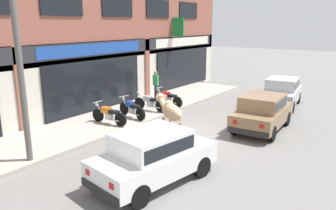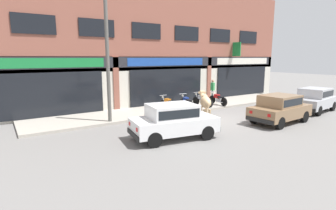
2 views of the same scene
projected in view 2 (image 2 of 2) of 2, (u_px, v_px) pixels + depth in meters
The scene contains 13 objects.
ground_plane at pixel (222, 120), 14.22m from camera, with size 90.00×90.00×0.00m, color slate.
sidewalk at pixel (181, 108), 17.31m from camera, with size 19.00×3.15×0.14m, color #A8A093.
shop_building at pixel (166, 48), 18.13m from camera, with size 23.00×1.40×8.36m.
cow at pixel (205, 102), 13.89m from camera, with size 1.32×1.92×1.61m.
car_0 at pixel (314, 99), 16.33m from camera, with size 3.75×2.03×1.46m.
car_1 at pixel (173, 120), 10.78m from camera, with size 3.78×2.16×1.46m.
car_2 at pixel (280, 107), 13.42m from camera, with size 3.68×1.80×1.46m.
motorcycle_0 at pixel (169, 104), 16.05m from camera, with size 0.52×1.81×0.88m.
motorcycle_1 at pixel (187, 102), 16.64m from camera, with size 0.66×1.79×0.88m.
motorcycle_2 at pixel (203, 100), 17.43m from camera, with size 0.52×1.81×0.88m.
motorcycle_3 at pixel (218, 99), 18.01m from camera, with size 0.52×1.81×0.88m.
pedestrian at pixel (213, 88), 19.31m from camera, with size 0.32×0.42×1.60m.
utility_pole at pixel (108, 61), 12.80m from camera, with size 0.18×0.18×6.05m, color #595651.
Camera 2 is at (-10.05, -9.97, 3.32)m, focal length 28.00 mm.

